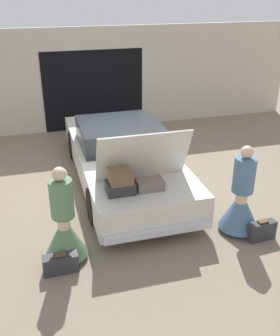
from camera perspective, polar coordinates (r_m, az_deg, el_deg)
The scene contains 7 objects.
ground_plane at distance 8.45m, azimuth -2.42°, elevation -1.74°, with size 40.00×40.00×0.00m, color #7F705B.
garage_wall_back at distance 11.27m, azimuth -6.85°, elevation 12.62°, with size 12.00×0.14×2.80m.
car at distance 8.22m, azimuth -2.53°, elevation 1.71°, with size 1.92×4.89×1.67m.
person_left at distance 6.01m, azimuth -10.92°, elevation -8.55°, with size 0.65×0.65×1.54m.
person_right at distance 6.74m, azimuth 14.42°, elevation -4.83°, with size 0.67×0.67×1.55m.
suitcase_beside_left_person at distance 5.99m, azimuth -11.44°, elevation -13.44°, with size 0.51×0.19×0.32m.
suitcase_beside_right_person at distance 6.81m, azimuth 17.23°, elevation -8.68°, with size 0.49×0.20×0.36m.
Camera 1 is at (-1.68, -7.33, 3.85)m, focal length 42.00 mm.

